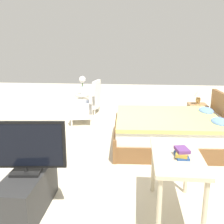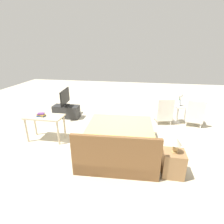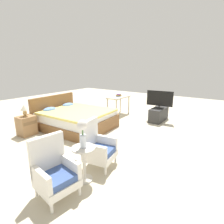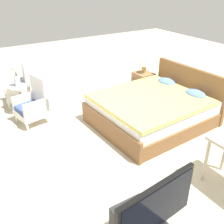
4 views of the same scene
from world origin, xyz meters
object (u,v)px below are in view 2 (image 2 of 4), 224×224
at_px(side_table, 178,112).
at_px(tv_flatscreen, 65,97).
at_px(tv_stand, 66,112).
at_px(armchair_by_window_right, 163,113).
at_px(vanity_desk, 45,120).
at_px(flower_vase, 180,98).
at_px(bed, 119,141).
at_px(table_lamp, 176,143).
at_px(book_stack, 41,115).
at_px(nightstand, 173,163).
at_px(armchair_by_window_left, 194,115).

relative_size(side_table, tv_flatscreen, 0.68).
xyz_separation_m(tv_stand, tv_flatscreen, (0.00, 0.00, 0.56)).
bearing_deg(armchair_by_window_right, side_table, -166.34).
bearing_deg(vanity_desk, tv_stand, -86.42).
xyz_separation_m(flower_vase, vanity_desk, (3.93, 1.85, -0.29)).
height_order(bed, vanity_desk, bed).
bearing_deg(flower_vase, tv_flatscreen, 2.74).
distance_m(side_table, tv_flatscreen, 4.06).
bearing_deg(bed, table_lamp, 150.60).
bearing_deg(tv_flatscreen, flower_vase, -177.26).
bearing_deg(book_stack, tv_stand, -88.67).
distance_m(armchair_by_window_right, nightstand, 2.68).
distance_m(vanity_desk, book_stack, 0.17).
height_order(table_lamp, vanity_desk, table_lamp).
distance_m(side_table, vanity_desk, 4.35).
height_order(vanity_desk, book_stack, book_stack).
bearing_deg(bed, armchair_by_window_left, -139.14).
bearing_deg(nightstand, armchair_by_window_left, -111.87).
bearing_deg(vanity_desk, armchair_by_window_right, -153.28).
xyz_separation_m(flower_vase, book_stack, (4.00, 1.89, -0.13)).
xyz_separation_m(vanity_desk, book_stack, (0.06, 0.04, 0.15)).
distance_m(side_table, book_stack, 4.44).
relative_size(bed, vanity_desk, 2.13).
bearing_deg(armchair_by_window_right, nightstand, 88.51).
height_order(tv_stand, tv_flatscreen, tv_flatscreen).
height_order(armchair_by_window_left, nightstand, armchair_by_window_left).
bearing_deg(tv_stand, nightstand, 143.04).
distance_m(armchair_by_window_right, tv_stand, 3.54).
height_order(flower_vase, nightstand, flower_vase).
distance_m(bed, table_lamp, 1.48).
bearing_deg(flower_vase, armchair_by_window_left, 166.36).
xyz_separation_m(armchair_by_window_right, vanity_desk, (3.43, 1.73, 0.25)).
height_order(armchair_by_window_right, side_table, armchair_by_window_right).
relative_size(bed, nightstand, 4.02).
relative_size(armchair_by_window_right, vanity_desk, 0.88).
bearing_deg(nightstand, flower_vase, -101.53).
bearing_deg(bed, tv_flatscreen, -40.53).
xyz_separation_m(armchair_by_window_right, nightstand, (0.07, 2.68, -0.10)).
bearing_deg(book_stack, armchair_by_window_left, -158.58).
height_order(side_table, flower_vase, flower_vase).
bearing_deg(vanity_desk, tv_flatscreen, -86.34).
distance_m(tv_stand, tv_flatscreen, 0.56).
bearing_deg(table_lamp, flower_vase, -101.52).
xyz_separation_m(armchair_by_window_left, side_table, (0.50, -0.12, 0.01)).
distance_m(armchair_by_window_right, flower_vase, 0.74).
relative_size(nightstand, tv_flatscreen, 0.60).
distance_m(armchair_by_window_right, tv_flatscreen, 3.56).
height_order(table_lamp, tv_stand, table_lamp).
bearing_deg(bed, tv_stand, -40.57).
distance_m(flower_vase, vanity_desk, 4.36).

